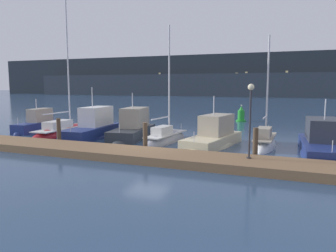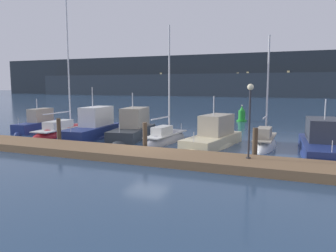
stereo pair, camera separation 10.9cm
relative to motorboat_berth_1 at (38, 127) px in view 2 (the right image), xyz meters
name	(u,v)px [view 2 (the right image)]	position (x,y,z in m)	size (l,w,h in m)	color
ground_plane	(147,152)	(12.95, -4.46, -0.35)	(400.00, 400.00, 0.00)	navy
dock	(132,154)	(12.95, -6.38, -0.12)	(33.51, 2.80, 0.45)	brown
mooring_pile_1	(59,132)	(6.41, -4.73, 0.58)	(0.28, 0.28, 1.86)	#4C3D2D
mooring_pile_2	(145,138)	(12.95, -4.73, 0.58)	(0.28, 0.28, 1.86)	#4C3D2D
mooring_pile_3	(255,145)	(19.50, -4.73, 0.57)	(0.28, 0.28, 1.85)	#4C3D2D
motorboat_berth_1	(38,127)	(0.00, 0.00, 0.00)	(1.87, 5.28, 3.51)	navy
sailboat_berth_2	(66,132)	(3.29, -0.27, -0.22)	(2.19, 8.18, 13.05)	red
motorboat_berth_3	(93,131)	(6.51, -0.84, 0.15)	(2.73, 7.09, 4.41)	navy
motorboat_berth_4	(133,132)	(9.56, 0.07, 0.07)	(3.28, 6.78, 4.11)	#2D3338
sailboat_berth_5	(166,141)	(12.78, -0.91, -0.24)	(1.88, 5.71, 9.14)	gray
motorboat_berth_6	(213,141)	(16.28, -1.03, 0.00)	(3.31, 6.77, 4.03)	beige
sailboat_berth_7	(265,145)	(19.58, -0.13, -0.22)	(1.44, 5.25, 8.14)	white
motorboat_berth_8	(323,149)	(23.03, -1.31, 0.02)	(3.01, 7.56, 3.90)	navy
channel_buoy	(242,115)	(15.57, 14.85, 0.34)	(1.14, 1.14, 1.89)	green
dock_lamppost	(250,109)	(19.35, -6.01, 2.61)	(0.32, 0.32, 3.73)	#2D2D33
hillside_backdrop	(266,77)	(9.56, 101.71, 6.65)	(240.00, 23.00, 15.19)	#232B33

